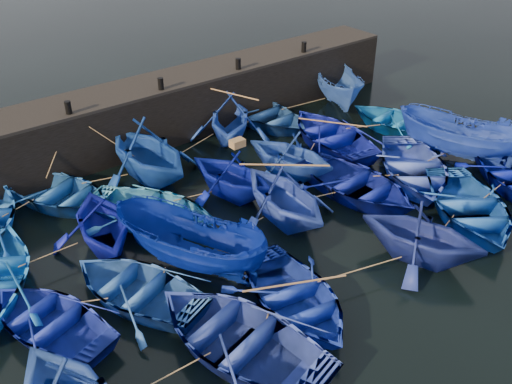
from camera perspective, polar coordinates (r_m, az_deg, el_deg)
ground at (r=18.89m, az=6.04°, el=-5.83°), size 120.00×120.00×0.00m
quay_wall at (r=25.70m, az=-10.20°, el=7.80°), size 26.00×2.50×2.50m
quay_top at (r=25.20m, az=-10.48°, el=10.52°), size 26.00×2.50×0.12m
bollard_1 at (r=22.87m, az=-18.27°, el=8.03°), size 0.24×0.24×0.50m
bollard_2 at (r=24.35m, az=-9.51°, el=10.63°), size 0.24×0.24×0.50m
bollard_3 at (r=26.36m, az=-1.80°, el=12.69°), size 0.24×0.24×0.50m
bollard_4 at (r=28.79m, az=4.81°, el=14.25°), size 0.24×0.24×0.50m
boat_1 at (r=22.05m, az=-19.13°, el=-0.08°), size 5.01×5.61×0.96m
boat_2 at (r=22.38m, az=-10.89°, el=4.07°), size 4.46×5.09×2.56m
boat_3 at (r=25.29m, az=-2.64°, el=7.49°), size 5.40×5.48×2.19m
boat_4 at (r=26.91m, az=1.08°, el=7.69°), size 3.84×5.11×1.01m
boat_5 at (r=29.31m, az=8.25°, el=10.42°), size 4.15×5.29×1.94m
boat_7 at (r=19.03m, az=-15.17°, el=-2.82°), size 4.10×4.50×2.03m
boat_8 at (r=20.13m, az=-10.43°, el=-1.81°), size 5.61×6.03×1.02m
boat_9 at (r=21.03m, az=-2.47°, el=1.89°), size 4.07×4.46×2.01m
boat_10 at (r=22.38m, az=3.43°, el=3.85°), size 4.25×4.62×2.03m
boat_11 at (r=25.19m, az=7.57°, el=5.74°), size 4.54×5.74×1.07m
boat_12 at (r=27.20m, az=13.91°, el=6.95°), size 4.07×5.12×0.95m
boat_13 at (r=16.72m, az=-19.96°, el=-11.90°), size 4.22×4.96×0.87m
boat_14 at (r=17.03m, az=-11.80°, el=-9.32°), size 4.62×5.34×0.93m
boat_15 at (r=17.51m, az=-6.64°, el=-5.27°), size 4.11×5.39×1.97m
boat_16 at (r=19.54m, az=2.79°, el=-0.24°), size 4.02×4.56×2.25m
boat_17 at (r=21.60m, az=10.04°, el=0.76°), size 3.97×5.28×1.04m
boat_18 at (r=23.14m, az=15.48°, el=2.33°), size 6.17×6.43×1.09m
boat_19 at (r=25.08m, az=19.63°, el=5.13°), size 3.98×5.46×1.99m
boat_21 at (r=15.18m, az=-1.68°, el=-14.22°), size 5.02×6.10×1.10m
boat_22 at (r=16.40m, az=3.86°, el=-10.43°), size 4.02×5.07×0.95m
boat_23 at (r=18.51m, az=16.31°, el=-4.00°), size 4.62×4.92×2.08m
boat_24 at (r=21.29m, az=20.54°, el=-1.39°), size 5.97×6.38×1.08m
wooden_crate at (r=20.64m, az=-1.87°, el=4.91°), size 0.52×0.35×0.29m
mooring_ropes at (r=21.77m, az=-2.59°, el=2.60°), size 17.79×12.14×2.10m
loose_oars at (r=21.01m, az=2.86°, el=3.83°), size 10.38×12.05×1.36m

